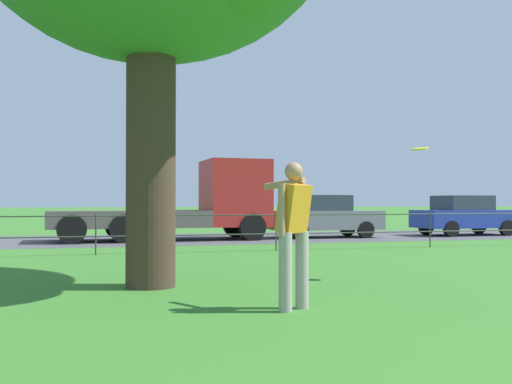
# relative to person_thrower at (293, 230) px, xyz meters

# --- Properties ---
(street_strip) EXTENTS (80.00, 6.74, 0.01)m
(street_strip) POSITION_rel_person_thrower_xyz_m (2.49, 14.25, -0.96)
(street_strip) COLOR #4C4C51
(street_strip) RESTS_ON ground
(park_fence) EXTENTS (37.04, 0.04, 1.00)m
(park_fence) POSITION_rel_person_thrower_xyz_m (2.49, 8.41, -0.29)
(park_fence) COLOR #333833
(park_fence) RESTS_ON ground
(person_thrower) EXTENTS (0.47, 0.88, 1.77)m
(person_thrower) POSITION_rel_person_thrower_xyz_m (0.00, 0.00, 0.00)
(person_thrower) COLOR gray
(person_thrower) RESTS_ON ground
(frisbee) EXTENTS (0.38, 0.38, 0.07)m
(frisbee) POSITION_rel_person_thrower_xyz_m (2.97, 2.05, 1.22)
(frisbee) COLOR yellow
(flatbed_truck_far_right) EXTENTS (7.36, 2.59, 2.75)m
(flatbed_truck_far_right) POSITION_rel_person_thrower_xyz_m (1.18, 13.64, 0.26)
(flatbed_truck_far_right) COLOR #B22323
(flatbed_truck_far_right) RESTS_ON ground
(car_grey_center) EXTENTS (4.03, 1.87, 1.54)m
(car_grey_center) POSITION_rel_person_thrower_xyz_m (5.97, 13.60, -0.18)
(car_grey_center) COLOR slate
(car_grey_center) RESTS_ON ground
(car_blue_right) EXTENTS (4.06, 1.92, 1.54)m
(car_blue_right) POSITION_rel_person_thrower_xyz_m (11.79, 13.45, -0.18)
(car_blue_right) COLOR #233899
(car_blue_right) RESTS_ON ground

